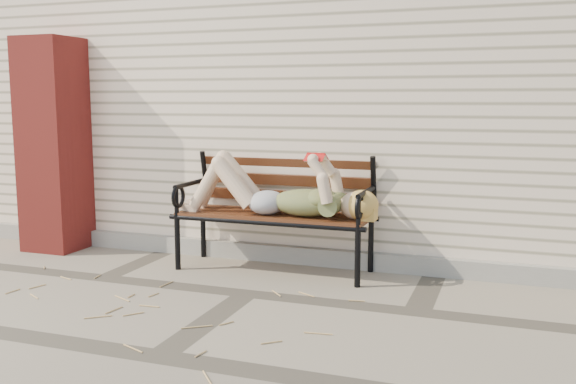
% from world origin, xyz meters
% --- Properties ---
extents(ground, '(80.00, 80.00, 0.00)m').
position_xyz_m(ground, '(0.00, 0.00, 0.00)').
color(ground, gray).
rests_on(ground, ground).
extents(house_wall, '(8.00, 4.00, 3.00)m').
position_xyz_m(house_wall, '(0.00, 3.00, 1.50)').
color(house_wall, beige).
rests_on(house_wall, ground).
extents(foundation_strip, '(8.00, 0.10, 0.15)m').
position_xyz_m(foundation_strip, '(0.00, 0.97, 0.07)').
color(foundation_strip, '#9C998D').
rests_on(foundation_strip, ground).
extents(brick_pillar, '(0.50, 0.50, 2.00)m').
position_xyz_m(brick_pillar, '(-2.30, 0.75, 1.00)').
color(brick_pillar, maroon).
rests_on(brick_pillar, ground).
extents(garden_bench, '(1.76, 0.70, 1.14)m').
position_xyz_m(garden_bench, '(-0.05, 0.79, 0.64)').
color(garden_bench, black).
rests_on(garden_bench, ground).
extents(reading_woman, '(1.66, 0.38, 0.52)m').
position_xyz_m(reading_woman, '(-0.03, 0.65, 0.68)').
color(reading_woman, '#093243').
rests_on(reading_woman, ground).
extents(straw_scatter, '(2.64, 1.47, 0.01)m').
position_xyz_m(straw_scatter, '(-0.78, -0.85, 0.01)').
color(straw_scatter, tan).
rests_on(straw_scatter, ground).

